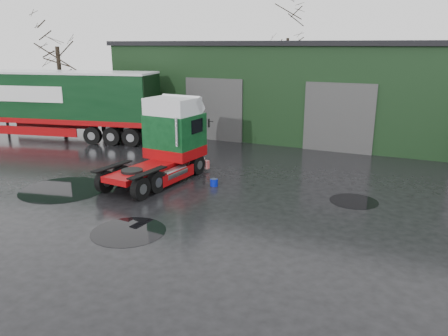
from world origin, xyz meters
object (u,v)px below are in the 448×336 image
Objects in this scene: warehouse at (356,88)px; wash_bucket at (214,182)px; hero_tractor at (153,142)px; trailer_left at (52,105)px; tree_left at (60,72)px; tree_back_a at (287,59)px.

warehouse reaches higher than wash_bucket.
trailer_left is at bearing 159.66° from hero_tractor.
tree_left is 21.10m from tree_back_a.
warehouse is at bearing -72.85° from trailer_left.
hero_tractor is at bearing -112.60° from warehouse.
wash_bucket is at bearing -120.57° from trailer_left.
trailer_left is at bearing -63.43° from tree_left.
trailer_left is 15.18m from wash_bucket.
wash_bucket is at bearing 19.34° from hero_tractor.
tree_left is (-15.25, 6.81, 4.09)m from wash_bucket.
tree_left reaches higher than trailer_left.
tree_left reaches higher than warehouse.
wash_bucket is 0.04× the size of tree_back_a.
tree_back_a is at bearing 58.57° from tree_left.
tree_back_a reaches higher than tree_left.
wash_bucket is at bearing -80.28° from tree_back_a.
trailer_left reaches higher than hero_tractor.
tree_left is (-12.55, 7.50, 2.38)m from hero_tractor.
hero_tractor is 3.27m from wash_bucket.
trailer_left is (-18.00, -10.00, -0.92)m from warehouse.
tree_back_a is (10.00, 20.00, 2.52)m from trailer_left.
tree_back_a reaches higher than wash_bucket.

